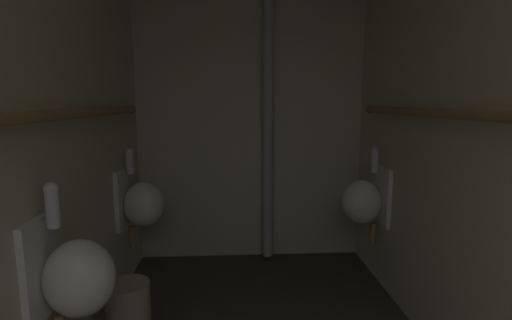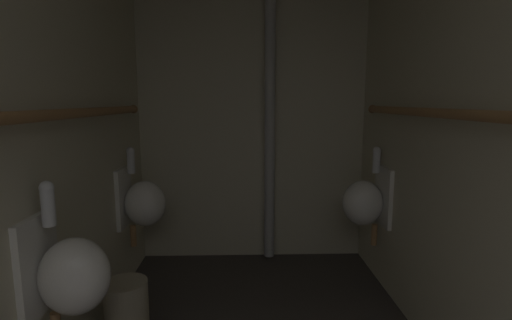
% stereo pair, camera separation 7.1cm
% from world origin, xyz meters
% --- Properties ---
extents(wall_left, '(0.06, 3.54, 2.48)m').
position_xyz_m(wall_left, '(-1.01, 1.71, 1.24)').
color(wall_left, beige).
rests_on(wall_left, ground).
extents(wall_right, '(0.06, 3.54, 2.48)m').
position_xyz_m(wall_right, '(1.01, 1.71, 1.24)').
color(wall_right, beige).
rests_on(wall_right, ground).
extents(wall_back, '(2.09, 0.06, 2.48)m').
position_xyz_m(wall_back, '(0.00, 3.45, 1.24)').
color(wall_back, beige).
rests_on(wall_back, ground).
extents(urinal_left_mid, '(0.32, 0.30, 0.76)m').
position_xyz_m(urinal_left_mid, '(-0.84, 1.68, 0.66)').
color(urinal_left_mid, silver).
extents(urinal_left_far, '(0.32, 0.30, 0.76)m').
position_xyz_m(urinal_left_far, '(-0.84, 2.86, 0.66)').
color(urinal_left_far, silver).
extents(urinal_right_mid, '(0.32, 0.30, 0.76)m').
position_xyz_m(urinal_right_mid, '(0.84, 2.83, 0.66)').
color(urinal_right_mid, silver).
extents(supply_pipe_left, '(0.06, 2.83, 0.06)m').
position_xyz_m(supply_pipe_left, '(-0.92, 1.68, 1.34)').
color(supply_pipe_left, '#9E7042').
extents(supply_pipe_right, '(0.06, 2.78, 0.06)m').
position_xyz_m(supply_pipe_right, '(0.92, 1.68, 1.34)').
color(supply_pipe_right, '#9E7042').
extents(standpipe_back_wall, '(0.09, 0.09, 2.43)m').
position_xyz_m(standpipe_back_wall, '(0.15, 3.34, 1.24)').
color(standpipe_back_wall, '#B2B2B2').
rests_on(standpipe_back_wall, ground).
extents(waste_bin, '(0.25, 0.25, 0.39)m').
position_xyz_m(waste_bin, '(-0.75, 2.14, 0.19)').
color(waste_bin, '#9E937A').
rests_on(waste_bin, ground).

